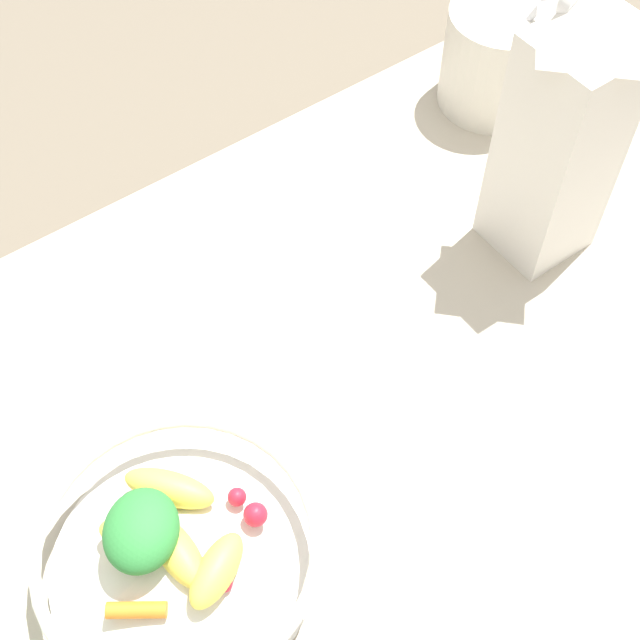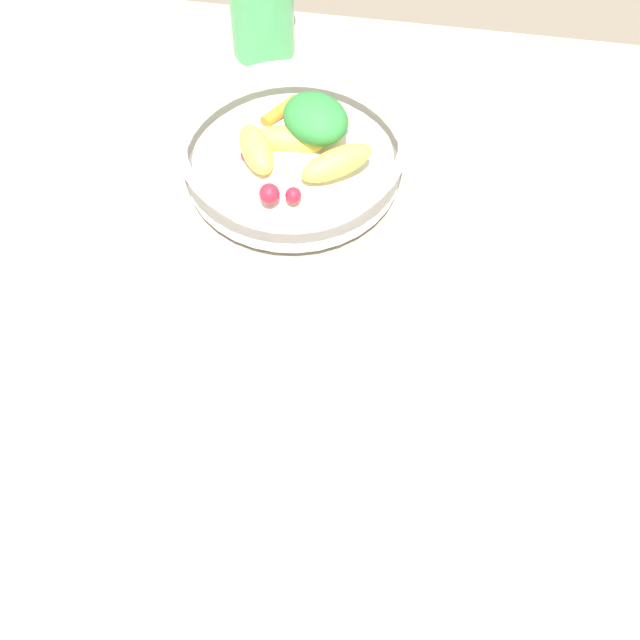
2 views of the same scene
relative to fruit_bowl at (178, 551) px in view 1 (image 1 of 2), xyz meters
name	(u,v)px [view 1 (image 1 of 2)]	position (x,y,z in m)	size (l,w,h in m)	color
ground_plane	(459,522)	(-0.23, 0.09, -0.08)	(6.00, 6.00, 0.00)	#665B4C
countertop	(463,512)	(-0.23, 0.09, -0.06)	(0.97, 0.97, 0.05)	#B2A893
fruit_bowl	(178,551)	(0.00, 0.00, 0.00)	(0.23, 0.23, 0.08)	silver
milk_carton	(564,130)	(-0.48, -0.09, 0.11)	(0.09, 0.09, 0.30)	silver
yogurt_tub	(499,53)	(-0.59, -0.28, 0.03)	(0.13, 0.14, 0.23)	silver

